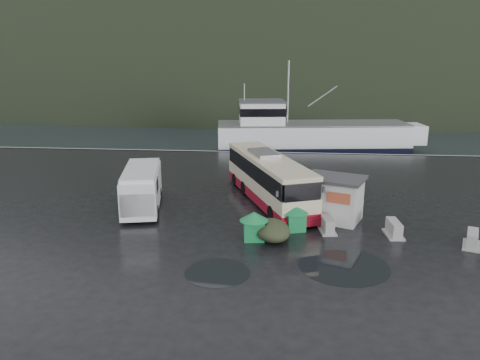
# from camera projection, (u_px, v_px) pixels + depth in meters

# --- Properties ---
(ground) EXTENTS (160.00, 160.00, 0.00)m
(ground) POSITION_uv_depth(u_px,v_px,m) (232.00, 226.00, 25.61)
(ground) COLOR black
(ground) RESTS_ON ground
(harbor_water) EXTENTS (300.00, 180.00, 0.02)m
(harbor_water) POSITION_uv_depth(u_px,v_px,m) (275.00, 87.00, 131.31)
(harbor_water) COLOR black
(harbor_water) RESTS_ON ground
(quay_edge) EXTENTS (160.00, 0.60, 1.50)m
(quay_edge) POSITION_uv_depth(u_px,v_px,m) (255.00, 152.00, 44.83)
(quay_edge) COLOR #999993
(quay_edge) RESTS_ON ground
(headland) EXTENTS (780.00, 540.00, 570.00)m
(headland) POSITION_uv_depth(u_px,v_px,m) (298.00, 70.00, 264.94)
(headland) COLOR black
(headland) RESTS_ON ground
(coach_bus) EXTENTS (6.62, 11.21, 3.09)m
(coach_bus) POSITION_uv_depth(u_px,v_px,m) (268.00, 201.00, 30.04)
(coach_bus) COLOR beige
(coach_bus) RESTS_ON ground
(white_van) EXTENTS (3.32, 6.42, 2.56)m
(white_van) POSITION_uv_depth(u_px,v_px,m) (143.00, 208.00, 28.58)
(white_van) COLOR white
(white_van) RESTS_ON ground
(waste_bin_left) EXTENTS (1.17, 1.17, 1.47)m
(waste_bin_left) POSITION_uv_depth(u_px,v_px,m) (254.00, 239.00, 23.83)
(waste_bin_left) COLOR #167F42
(waste_bin_left) RESTS_ON ground
(waste_bin_right) EXTENTS (1.25, 1.25, 1.40)m
(waste_bin_right) POSITION_uv_depth(u_px,v_px,m) (295.00, 230.00, 25.08)
(waste_bin_right) COLOR #167F42
(waste_bin_right) RESTS_ON ground
(dome_tent) EXTENTS (2.39, 2.89, 0.98)m
(dome_tent) POSITION_uv_depth(u_px,v_px,m) (272.00, 239.00, 23.83)
(dome_tent) COLOR #303721
(dome_tent) RESTS_ON ground
(ticket_kiosk) EXTENTS (3.91, 3.47, 2.52)m
(ticket_kiosk) POSITION_uv_depth(u_px,v_px,m) (332.00, 219.00, 26.65)
(ticket_kiosk) COLOR beige
(ticket_kiosk) RESTS_ON ground
(jersey_barrier_a) EXTENTS (0.98, 1.65, 0.78)m
(jersey_barrier_a) POSITION_uv_depth(u_px,v_px,m) (327.00, 231.00, 24.88)
(jersey_barrier_a) COLOR #999993
(jersey_barrier_a) RESTS_ON ground
(jersey_barrier_b) EXTENTS (0.90, 1.63, 0.79)m
(jersey_barrier_b) POSITION_uv_depth(u_px,v_px,m) (393.00, 236.00, 24.31)
(jersey_barrier_b) COLOR #999993
(jersey_barrier_b) RESTS_ON ground
(jersey_barrier_c) EXTENTS (1.29, 1.73, 0.78)m
(jersey_barrier_c) POSITION_uv_depth(u_px,v_px,m) (471.00, 246.00, 22.94)
(jersey_barrier_c) COLOR #999993
(jersey_barrier_c) RESTS_ON ground
(fishing_trawler) EXTENTS (24.89, 8.45, 9.76)m
(fishing_trawler) POSITION_uv_depth(u_px,v_px,m) (312.00, 139.00, 51.51)
(fishing_trawler) COLOR white
(fishing_trawler) RESTS_ON ground
(puddles) EXTENTS (8.97, 4.62, 0.01)m
(puddles) POSITION_uv_depth(u_px,v_px,m) (303.00, 268.00, 20.62)
(puddles) COLOR black
(puddles) RESTS_ON ground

